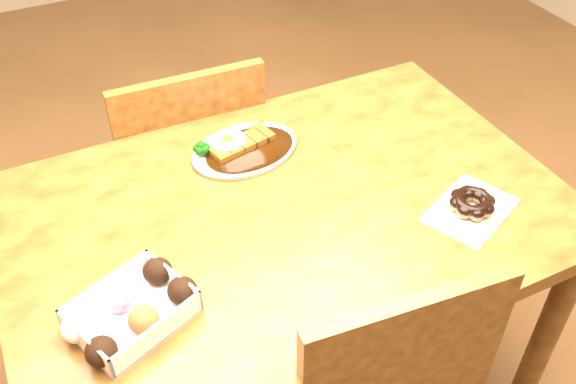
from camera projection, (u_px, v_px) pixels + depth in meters
name	position (u px, v px, depth m)	size (l,w,h in m)	color
table	(286.00, 239.00, 1.44)	(1.20, 0.80, 0.75)	#4C250F
chair_far	(187.00, 172.00, 1.90)	(0.44, 0.44, 0.87)	#4C250F
katsu_curry_plate	(243.00, 148.00, 1.52)	(0.28, 0.22, 0.05)	white
donut_box	(131.00, 310.00, 1.13)	(0.24, 0.22, 0.06)	white
pon_de_ring	(472.00, 203.00, 1.36)	(0.24, 0.21, 0.04)	silver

